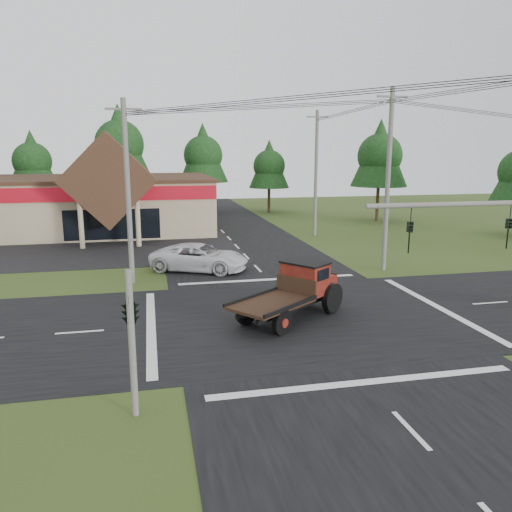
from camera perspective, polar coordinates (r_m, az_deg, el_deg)
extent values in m
plane|color=#324317|center=(23.70, 5.39, -6.92)|extent=(120.00, 120.00, 0.00)
cube|color=black|center=(23.70, 5.39, -6.90)|extent=(12.00, 120.00, 0.02)
cube|color=black|center=(23.70, 5.39, -6.89)|extent=(120.00, 12.00, 0.02)
cube|color=black|center=(41.70, -21.77, 0.51)|extent=(28.00, 14.00, 0.02)
cube|color=tan|center=(52.44, -22.20, 5.39)|extent=(30.00, 15.00, 5.00)
cube|color=#3B2518|center=(52.25, -22.42, 8.17)|extent=(30.40, 15.40, 0.30)
cube|color=maroon|center=(44.91, -23.99, 6.36)|extent=(30.00, 0.12, 1.20)
cube|color=#3B2518|center=(43.05, -16.47, 8.31)|extent=(7.78, 4.00, 7.78)
cylinder|color=tan|center=(41.90, -19.37, 3.49)|extent=(0.40, 0.40, 4.00)
cylinder|color=tan|center=(41.57, -13.34, 3.78)|extent=(0.40, 0.40, 4.00)
cube|color=black|center=(44.39, -16.10, 3.48)|extent=(8.00, 0.08, 2.60)
cylinder|color=#595651|center=(17.38, 24.60, 5.48)|extent=(8.00, 0.16, 0.16)
imported|color=black|center=(18.11, 26.88, 2.29)|extent=(0.16, 0.20, 1.00)
imported|color=black|center=(16.15, 17.15, 2.03)|extent=(0.16, 0.20, 1.00)
cylinder|color=#595651|center=(14.91, -13.99, -9.78)|extent=(0.20, 0.20, 4.40)
imported|color=black|center=(14.62, -14.26, -4.02)|extent=(0.53, 2.48, 1.00)
sphere|color=#FF0C0C|center=(14.72, -14.28, -3.11)|extent=(0.18, 0.18, 0.18)
cylinder|color=#595651|center=(29.49, -14.42, 6.90)|extent=(0.30, 0.30, 10.50)
cube|color=#595651|center=(29.49, -14.90, 15.93)|extent=(2.00, 0.12, 0.12)
cylinder|color=#595651|center=(32.97, 14.83, 8.24)|extent=(0.30, 0.30, 11.50)
cube|color=#595651|center=(33.08, 15.32, 17.17)|extent=(2.00, 0.12, 0.12)
cylinder|color=#595651|center=(45.89, 6.87, 9.27)|extent=(0.30, 0.30, 11.20)
cube|color=#595651|center=(45.94, 7.03, 15.51)|extent=(2.00, 0.12, 0.12)
cylinder|color=#332316|center=(64.99, -23.86, 5.68)|extent=(0.36, 0.36, 3.50)
cone|color=black|center=(64.73, -24.23, 10.12)|extent=(5.60, 5.60, 6.60)
sphere|color=black|center=(64.74, -24.21, 9.86)|extent=(4.40, 4.40, 4.40)
cylinder|color=#332316|center=(62.68, -15.05, 6.57)|extent=(0.36, 0.36, 4.55)
cone|color=black|center=(62.47, -15.38, 12.58)|extent=(7.28, 7.28, 8.58)
sphere|color=black|center=(62.46, -15.36, 12.22)|extent=(5.72, 5.72, 5.72)
cylinder|color=#332316|center=(64.00, -5.96, 6.70)|extent=(0.36, 0.36, 3.85)
cone|color=black|center=(63.75, -6.07, 11.68)|extent=(6.16, 6.16, 7.26)
sphere|color=black|center=(63.75, -6.06, 11.38)|extent=(4.84, 4.84, 4.84)
cylinder|color=#332316|center=(63.43, 1.49, 6.40)|extent=(0.36, 0.36, 3.15)
cone|color=black|center=(63.16, 1.51, 10.50)|extent=(5.04, 5.04, 5.94)
sphere|color=black|center=(63.17, 1.51, 10.26)|extent=(3.96, 3.96, 3.96)
cylinder|color=#332316|center=(57.35, 13.70, 5.84)|extent=(0.36, 0.36, 3.85)
cone|color=black|center=(57.07, 13.98, 11.39)|extent=(6.16, 6.16, 7.26)
sphere|color=black|center=(57.07, 13.96, 11.06)|extent=(4.84, 4.84, 4.84)
imported|color=silver|center=(32.56, -6.47, -0.16)|extent=(6.91, 5.26, 1.74)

